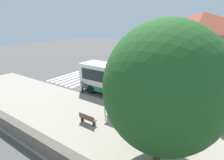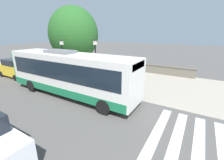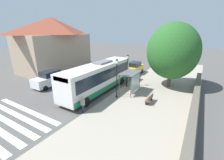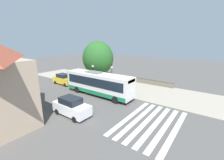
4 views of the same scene
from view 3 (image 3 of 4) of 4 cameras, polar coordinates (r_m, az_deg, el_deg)
ground_plane at (r=18.97m, az=2.28°, el=-3.89°), size 120.00×120.00×0.00m
sidewalk_plaza at (r=17.45m, az=15.43°, el=-6.60°), size 9.00×44.00×0.02m
stone_wall at (r=16.80m, az=29.04°, el=-7.34°), size 0.60×20.00×1.09m
background_building at (r=30.12m, az=-21.22°, el=12.71°), size 7.48×12.90×9.41m
bus at (r=18.16m, az=-4.89°, el=1.31°), size 2.68×11.48×3.62m
bus_shelter at (r=17.60m, az=7.41°, el=1.46°), size 1.75×2.93×2.53m
pedestrian at (r=13.94m, az=-11.08°, el=-8.71°), size 0.34×0.22×1.57m
bench at (r=16.03m, az=14.09°, el=-6.95°), size 0.40×1.60×0.88m
street_lamp_near at (r=19.52m, az=5.84°, el=4.53°), size 0.28×0.28×4.28m
street_lamp_far at (r=16.09m, az=1.86°, el=1.82°), size 0.28×0.28×4.39m
shade_tree at (r=20.59m, az=22.12°, el=10.09°), size 6.41×6.41×8.22m
parked_car_behind_bus at (r=26.14m, az=8.42°, el=4.47°), size 2.00×4.59×2.04m
parked_car_far_lane at (r=21.76m, az=-22.51°, el=0.42°), size 2.01×4.57×2.07m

